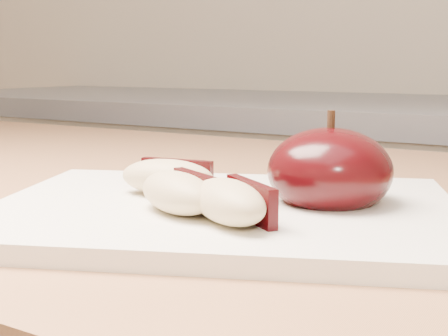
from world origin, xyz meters
The scene contains 5 objects.
cutting_board centered at (0.05, 0.38, 0.91)m, with size 0.32×0.24×0.01m, color silver.
apple_half centered at (0.11, 0.42, 0.93)m, with size 0.10×0.10×0.07m.
apple_wedge_a centered at (-0.01, 0.38, 0.93)m, with size 0.08×0.05×0.03m.
apple_wedge_b centered at (0.03, 0.34, 0.93)m, with size 0.08×0.07×0.03m.
apple_wedge_c centered at (0.08, 0.34, 0.93)m, with size 0.08×0.07×0.03m.
Camera 1 is at (0.27, 0.02, 1.01)m, focal length 50.00 mm.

